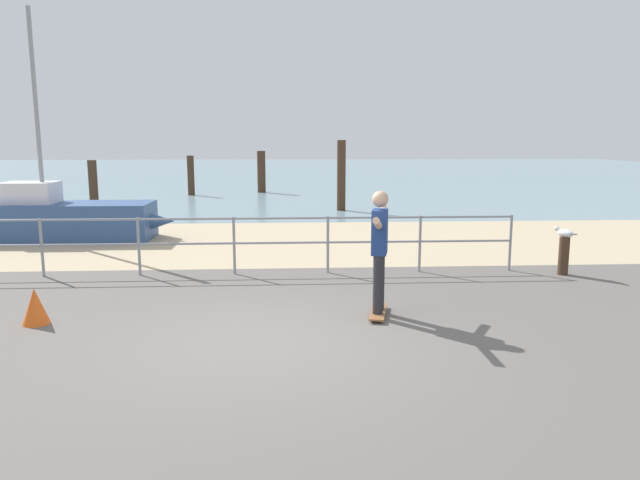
{
  "coord_description": "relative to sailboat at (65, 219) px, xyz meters",
  "views": [
    {
      "loc": [
        0.24,
        -6.78,
        2.43
      ],
      "look_at": [
        0.74,
        2.0,
        0.9
      ],
      "focal_mm": 33.12,
      "sensor_mm": 36.0,
      "label": 1
    }
  ],
  "objects": [
    {
      "name": "traffic_cone",
      "position": [
        1.99,
        -6.61,
        -0.27
      ],
      "size": [
        0.36,
        0.36,
        0.5
      ],
      "primitive_type": "cone",
      "color": "#E55919",
      "rests_on": "ground"
    },
    {
      "name": "bollard_short",
      "position": [
        10.19,
        -4.23,
        -0.18
      ],
      "size": [
        0.18,
        0.18,
        0.69
      ],
      "primitive_type": "cylinder",
      "color": "#422D1E",
      "rests_on": "ground"
    },
    {
      "name": "ground_plane",
      "position": [
        5.04,
        -8.45,
        -0.52
      ],
      "size": [
        24.0,
        10.0,
        0.04
      ],
      "primitive_type": "cube",
      "color": "#605B56",
      "rests_on": "ground"
    },
    {
      "name": "sea_surface",
      "position": [
        5.04,
        27.55,
        -0.52
      ],
      "size": [
        72.0,
        50.0,
        0.04
      ],
      "primitive_type": "cube",
      "color": "#75939E",
      "rests_on": "ground"
    },
    {
      "name": "skateboard",
      "position": [
        6.53,
        -6.49,
        -0.46
      ],
      "size": [
        0.37,
        0.82,
        0.08
      ],
      "color": "brown",
      "rests_on": "ground"
    },
    {
      "name": "skateboarder",
      "position": [
        6.53,
        -6.49,
        0.49
      ],
      "size": [
        0.41,
        1.43,
        1.65
      ],
      "color": "#26262B",
      "rests_on": "skateboard"
    },
    {
      "name": "groyne_post_0",
      "position": [
        -1.69,
        7.51,
        0.29
      ],
      "size": [
        0.31,
        0.31,
        1.63
      ],
      "primitive_type": "cylinder",
      "color": "#422D1E",
      "rests_on": "ground"
    },
    {
      "name": "sailboat",
      "position": [
        0.0,
        0.0,
        0.0
      ],
      "size": [
        4.96,
        1.43,
        5.34
      ],
      "color": "#335184",
      "rests_on": "ground"
    },
    {
      "name": "groyne_post_1",
      "position": [
        1.24,
        11.07,
        0.32
      ],
      "size": [
        0.29,
        0.29,
        1.68
      ],
      "primitive_type": "cylinder",
      "color": "#422D1E",
      "rests_on": "ground"
    },
    {
      "name": "groyne_post_3",
      "position": [
        7.11,
        5.38,
        0.65
      ],
      "size": [
        0.29,
        0.29,
        2.35
      ],
      "primitive_type": "cylinder",
      "color": "#422D1E",
      "rests_on": "ground"
    },
    {
      "name": "seagull",
      "position": [
        10.18,
        -4.22,
        0.25
      ],
      "size": [
        0.26,
        0.46,
        0.18
      ],
      "color": "white",
      "rests_on": "bollard_short"
    },
    {
      "name": "beach_strip",
      "position": [
        5.04,
        -0.45,
        -0.52
      ],
      "size": [
        24.0,
        6.0,
        0.04
      ],
      "primitive_type": "cube",
      "color": "tan",
      "rests_on": "ground"
    },
    {
      "name": "groyne_post_2",
      "position": [
        4.18,
        12.16,
        0.4
      ],
      "size": [
        0.36,
        0.36,
        1.85
      ],
      "primitive_type": "cylinder",
      "color": "#422D1E",
      "rests_on": "ground"
    },
    {
      "name": "railing_fence",
      "position": [
        3.51,
        -3.85,
        0.18
      ],
      "size": [
        11.75,
        0.05,
        1.05
      ],
      "color": "gray",
      "rests_on": "ground"
    }
  ]
}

